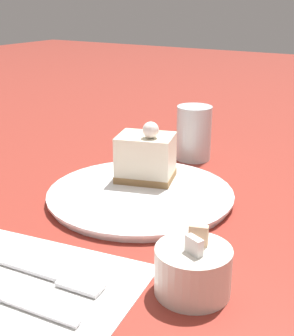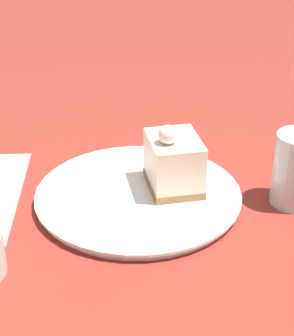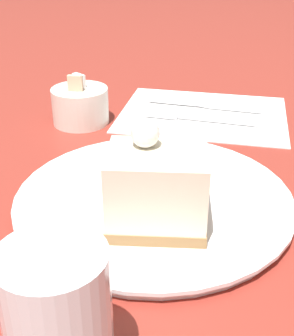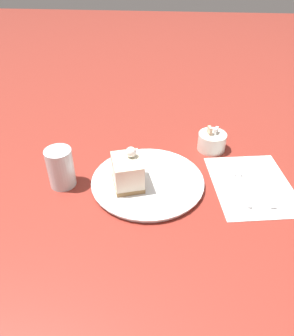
{
  "view_description": "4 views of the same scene",
  "coord_description": "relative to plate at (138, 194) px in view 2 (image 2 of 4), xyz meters",
  "views": [
    {
      "loc": [
        0.55,
        0.35,
        0.29
      ],
      "look_at": [
        -0.0,
        0.01,
        0.05
      ],
      "focal_mm": 50.0,
      "sensor_mm": 36.0,
      "label": 1
    },
    {
      "loc": [
        -0.08,
        0.65,
        0.41
      ],
      "look_at": [
        -0.01,
        -0.02,
        0.04
      ],
      "focal_mm": 60.0,
      "sensor_mm": 36.0,
      "label": 2
    },
    {
      "loc": [
        -0.38,
        -0.14,
        0.26
      ],
      "look_at": [
        -0.02,
        0.0,
        0.05
      ],
      "focal_mm": 50.0,
      "sensor_mm": 36.0,
      "label": 3
    },
    {
      "loc": [
        0.05,
        -0.64,
        0.53
      ],
      "look_at": [
        -0.0,
        -0.01,
        0.06
      ],
      "focal_mm": 35.0,
      "sensor_mm": 36.0,
      "label": 4
    }
  ],
  "objects": [
    {
      "name": "ground_plane",
      "position": [
        -0.0,
        0.0,
        -0.01
      ],
      "size": [
        4.0,
        4.0,
        0.0
      ],
      "primitive_type": "plane",
      "color": "maroon"
    },
    {
      "name": "plate",
      "position": [
        0.0,
        0.0,
        0.0
      ],
      "size": [
        0.28,
        0.28,
        0.01
      ],
      "color": "white",
      "rests_on": "ground_plane"
    },
    {
      "name": "cake_slice",
      "position": [
        -0.05,
        -0.02,
        0.04
      ],
      "size": [
        0.09,
        0.1,
        0.1
      ],
      "rotation": [
        0.0,
        0.0,
        0.3
      ],
      "color": "#9E7547",
      "rests_on": "plate"
    }
  ]
}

